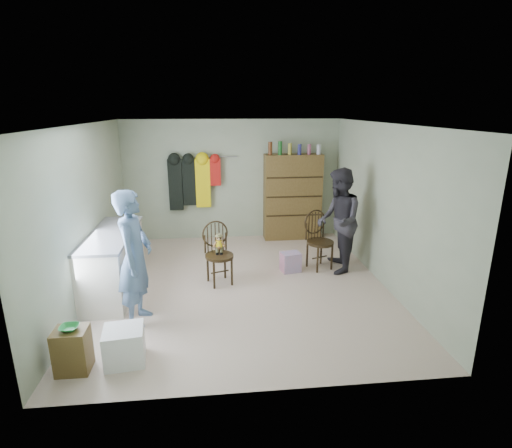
{
  "coord_description": "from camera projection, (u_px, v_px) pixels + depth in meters",
  "views": [
    {
      "loc": [
        -0.39,
        -5.83,
        2.73
      ],
      "look_at": [
        0.25,
        0.2,
        0.95
      ],
      "focal_mm": 28.0,
      "sensor_mm": 36.0,
      "label": 1
    }
  ],
  "objects": [
    {
      "name": "room_walls",
      "position": [
        238.0,
        181.0,
        6.43
      ],
      "size": [
        5.0,
        5.0,
        5.0
      ],
      "color": "#A5AF93",
      "rests_on": "ground"
    },
    {
      "name": "person_left",
      "position": [
        135.0,
        258.0,
        5.07
      ],
      "size": [
        0.5,
        0.69,
        1.77
      ],
      "primitive_type": "imported",
      "rotation": [
        0.0,
        0.0,
        1.45
      ],
      "color": "slate",
      "rests_on": "ground"
    },
    {
      "name": "dresser",
      "position": [
        292.0,
        197.0,
        8.43
      ],
      "size": [
        1.2,
        0.39,
        2.08
      ],
      "color": "brown",
      "rests_on": "ground"
    },
    {
      "name": "plastic_tub",
      "position": [
        124.0,
        345.0,
        4.41
      ],
      "size": [
        0.47,
        0.46,
        0.4
      ],
      "primitive_type": "cube",
      "rotation": [
        0.0,
        0.0,
        0.13
      ],
      "color": "white",
      "rests_on": "ground"
    },
    {
      "name": "striped_bag",
      "position": [
        291.0,
        262.0,
        6.87
      ],
      "size": [
        0.36,
        0.31,
        0.34
      ],
      "primitive_type": "cube",
      "rotation": [
        0.0,
        0.0,
        0.2
      ],
      "color": "pink",
      "rests_on": "ground"
    },
    {
      "name": "stool",
      "position": [
        73.0,
        350.0,
        4.24
      ],
      "size": [
        0.34,
        0.29,
        0.49
      ],
      "primitive_type": "cube",
      "color": "brown",
      "rests_on": "ground"
    },
    {
      "name": "counter",
      "position": [
        113.0,
        262.0,
        6.04
      ],
      "size": [
        0.64,
        1.86,
        0.94
      ],
      "color": "silver",
      "rests_on": "ground"
    },
    {
      "name": "chair_front",
      "position": [
        218.0,
        249.0,
        6.33
      ],
      "size": [
        0.57,
        0.57,
        1.0
      ],
      "rotation": [
        0.0,
        0.0,
        0.33
      ],
      "color": "#342512",
      "rests_on": "ground"
    },
    {
      "name": "ground_plane",
      "position": [
        242.0,
        285.0,
        6.37
      ],
      "size": [
        5.0,
        5.0,
        0.0
      ],
      "primitive_type": "plane",
      "color": "beige",
      "rests_on": "ground"
    },
    {
      "name": "coat_rack",
      "position": [
        193.0,
        182.0,
        8.21
      ],
      "size": [
        1.42,
        0.12,
        1.09
      ],
      "color": "#99999E",
      "rests_on": "ground"
    },
    {
      "name": "bowl",
      "position": [
        69.0,
        328.0,
        4.17
      ],
      "size": [
        0.2,
        0.2,
        0.05
      ],
      "primitive_type": "imported",
      "color": "green",
      "rests_on": "stool"
    },
    {
      "name": "person_right",
      "position": [
        338.0,
        221.0,
        6.71
      ],
      "size": [
        0.8,
        0.96,
        1.78
      ],
      "primitive_type": "imported",
      "rotation": [
        0.0,
        0.0,
        -1.73
      ],
      "color": "#2D2B33",
      "rests_on": "ground"
    },
    {
      "name": "chair_far",
      "position": [
        318.0,
        237.0,
        6.94
      ],
      "size": [
        0.59,
        0.59,
        1.02
      ],
      "rotation": [
        0.0,
        0.0,
        0.37
      ],
      "color": "#342512",
      "rests_on": "ground"
    }
  ]
}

